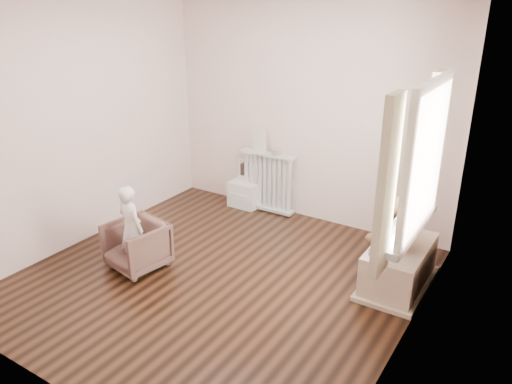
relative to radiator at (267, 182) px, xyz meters
The scene contains 18 objects.
floor 1.78m from the radiator, 74.71° to the right, with size 3.60×3.60×0.01m, color black.
back_wall 1.03m from the radiator, 14.65° to the left, with size 3.60×0.02×2.60m, color white.
front_wall 3.63m from the radiator, 82.48° to the right, with size 3.60×0.02×2.60m, color white.
left_wall 2.33m from the radiator, 128.59° to the right, with size 0.02×3.60×2.60m, color white.
right_wall 2.96m from the radiator, 36.64° to the right, with size 0.02×3.60×2.60m, color white.
window 2.82m from the radiator, 31.88° to the right, with size 0.03×0.90×1.10m, color white.
window_sill 2.58m from the radiator, 32.95° to the right, with size 0.22×1.10×0.06m, color silver.
curtain_left 3.04m from the radiator, 42.75° to the right, with size 0.06×0.26×1.30m, color tan.
curtain_right 2.47m from the radiator, 21.01° to the right, with size 0.06×0.26×1.30m, color tan.
radiator is the anchor object (origin of this frame).
paper_doll 0.55m from the radiator, behind, with size 0.19×0.02×0.31m, color beige.
tin_a 0.44m from the radiator, ahead, with size 0.11×0.11×0.07m, color #A59E8C.
toy_vanity 0.34m from the radiator, behind, with size 0.39×0.28×0.61m, color silver.
armchair 1.98m from the radiator, 100.89° to the right, with size 0.53×0.54×0.49m, color brown.
child 2.02m from the radiator, 100.62° to the right, with size 0.32×0.21×0.89m, color white.
toy_bench 2.16m from the radiator, 23.37° to the right, with size 0.48×0.91×0.43m, color beige.
teddy_bear 2.15m from the radiator, 25.55° to the right, with size 0.42×0.32×0.51m, color #372115, non-canonical shape.
plush_cat 2.59m from the radiator, 32.65° to the right, with size 0.14×0.22×0.19m, color gray, non-canonical shape.
Camera 1 is at (2.58, -3.39, 2.62)m, focal length 35.00 mm.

